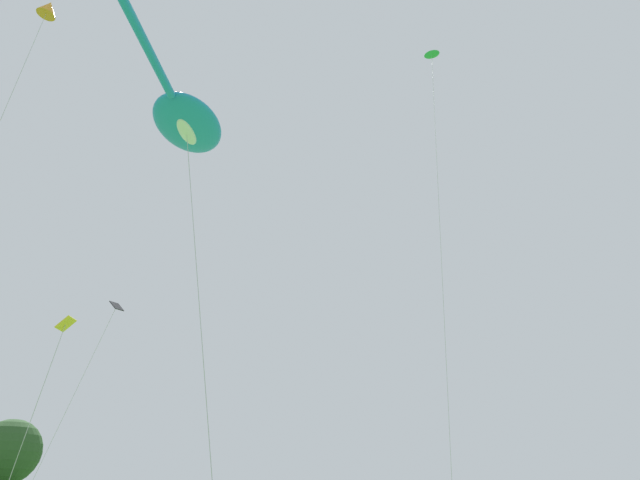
% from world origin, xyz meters
% --- Properties ---
extents(big_show_kite, '(8.71, 7.55, 17.80)m').
position_xyz_m(big_show_kite, '(-0.59, 13.55, 17.26)').
color(big_show_kite, '#1E8CBF').
rests_on(big_show_kite, ground).
extents(small_kite_triangle_green, '(2.64, 1.22, 26.09)m').
position_xyz_m(small_kite_triangle_green, '(11.48, 6.99, 25.26)').
color(small_kite_triangle_green, green).
rests_on(small_kite_triangle_green, ground).
extents(small_kite_streamer_purple, '(1.88, 4.61, 11.22)m').
position_xyz_m(small_kite_streamer_purple, '(1.42, 22.85, 10.15)').
color(small_kite_streamer_purple, black).
rests_on(small_kite_streamer_purple, ground).
extents(small_kite_box_yellow, '(0.73, 1.45, 6.68)m').
position_xyz_m(small_kite_box_yellow, '(-4.05, 12.70, 6.04)').
color(small_kite_box_yellow, yellow).
rests_on(small_kite_box_yellow, ground).
extents(small_kite_diamond_red, '(1.34, 1.41, 21.86)m').
position_xyz_m(small_kite_diamond_red, '(-6.91, 15.88, 21.31)').
color(small_kite_diamond_red, orange).
rests_on(small_kite_diamond_red, ground).
extents(tree_broad_distant, '(7.22, 7.22, 9.68)m').
position_xyz_m(tree_broad_distant, '(9.84, 65.64, 6.05)').
color(tree_broad_distant, '#513823').
rests_on(tree_broad_distant, ground).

